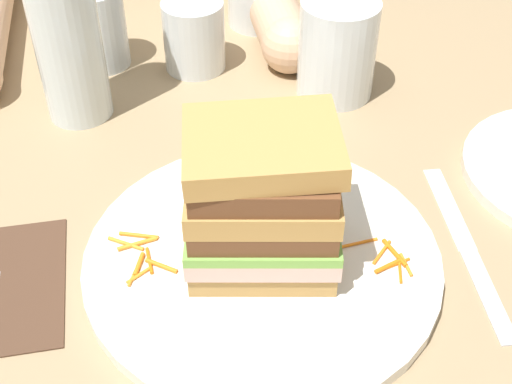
{
  "coord_description": "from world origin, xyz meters",
  "views": [
    {
      "loc": [
        -0.08,
        -0.39,
        0.42
      ],
      "look_at": [
        0.0,
        0.02,
        0.05
      ],
      "focal_mm": 49.06,
      "sensor_mm": 36.0,
      "label": 1
    }
  ],
  "objects_px": {
    "juice_glass": "(337,54)",
    "empty_tumbler_0": "(99,28)",
    "sandwich": "(263,200)",
    "main_plate": "(263,259)",
    "knife": "(469,251)",
    "empty_tumbler_1": "(194,35)"
  },
  "relations": [
    {
      "from": "sandwich",
      "to": "juice_glass",
      "type": "bearing_deg",
      "value": 61.93
    },
    {
      "from": "main_plate",
      "to": "knife",
      "type": "bearing_deg",
      "value": -6.17
    },
    {
      "from": "knife",
      "to": "juice_glass",
      "type": "distance_m",
      "value": 0.26
    },
    {
      "from": "juice_glass",
      "to": "empty_tumbler_0",
      "type": "relative_size",
      "value": 1.16
    },
    {
      "from": "sandwich",
      "to": "empty_tumbler_1",
      "type": "relative_size",
      "value": 1.67
    },
    {
      "from": "empty_tumbler_1",
      "to": "main_plate",
      "type": "bearing_deg",
      "value": -87.18
    },
    {
      "from": "sandwich",
      "to": "empty_tumbler_0",
      "type": "distance_m",
      "value": 0.36
    },
    {
      "from": "juice_glass",
      "to": "knife",
      "type": "bearing_deg",
      "value": -79.92
    },
    {
      "from": "main_plate",
      "to": "empty_tumbler_1",
      "type": "relative_size",
      "value": 3.67
    },
    {
      "from": "main_plate",
      "to": "empty_tumbler_0",
      "type": "relative_size",
      "value": 3.19
    },
    {
      "from": "juice_glass",
      "to": "sandwich",
      "type": "bearing_deg",
      "value": -118.07
    },
    {
      "from": "sandwich",
      "to": "knife",
      "type": "xyz_separation_m",
      "value": [
        0.17,
        -0.02,
        -0.07
      ]
    },
    {
      "from": "main_plate",
      "to": "empty_tumbler_0",
      "type": "bearing_deg",
      "value": 109.06
    },
    {
      "from": "juice_glass",
      "to": "empty_tumbler_1",
      "type": "xyz_separation_m",
      "value": [
        -0.14,
        0.08,
        -0.01
      ]
    },
    {
      "from": "sandwich",
      "to": "empty_tumbler_0",
      "type": "relative_size",
      "value": 1.45
    },
    {
      "from": "sandwich",
      "to": "juice_glass",
      "type": "xyz_separation_m",
      "value": [
        0.12,
        0.23,
        -0.02
      ]
    },
    {
      "from": "empty_tumbler_0",
      "to": "juice_glass",
      "type": "bearing_deg",
      "value": -23.65
    },
    {
      "from": "knife",
      "to": "empty_tumbler_1",
      "type": "relative_size",
      "value": 2.58
    },
    {
      "from": "main_plate",
      "to": "empty_tumbler_1",
      "type": "distance_m",
      "value": 0.32
    },
    {
      "from": "sandwich",
      "to": "empty_tumbler_0",
      "type": "bearing_deg",
      "value": 109.07
    },
    {
      "from": "sandwich",
      "to": "knife",
      "type": "relative_size",
      "value": 0.65
    },
    {
      "from": "sandwich",
      "to": "main_plate",
      "type": "bearing_deg",
      "value": -80.62
    }
  ]
}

